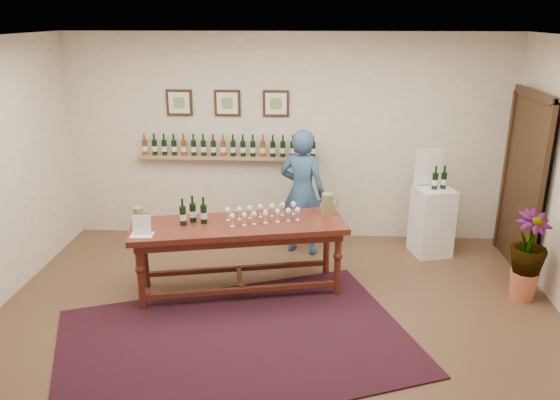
# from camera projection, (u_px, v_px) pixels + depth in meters

# --- Properties ---
(ground) EXTENTS (6.00, 6.00, 0.00)m
(ground) POSITION_uv_depth(u_px,v_px,m) (275.00, 329.00, 5.50)
(ground) COLOR brown
(ground) RESTS_ON ground
(room_shell) EXTENTS (6.00, 6.00, 6.00)m
(room_shell) POSITION_uv_depth(u_px,v_px,m) (454.00, 174.00, 6.77)
(room_shell) COLOR #F1E5CD
(room_shell) RESTS_ON ground
(rug) EXTENTS (3.88, 3.24, 0.02)m
(rug) POSITION_uv_depth(u_px,v_px,m) (236.00, 342.00, 5.27)
(rug) COLOR #48120C
(rug) RESTS_ON ground
(tasting_table) EXTENTS (2.45, 1.22, 0.83)m
(tasting_table) POSITION_uv_depth(u_px,v_px,m) (239.00, 234.00, 6.03)
(tasting_table) COLOR #471E11
(tasting_table) RESTS_ON ground
(table_glasses) EXTENTS (1.18, 0.64, 0.16)m
(table_glasses) POSITION_uv_depth(u_px,v_px,m) (263.00, 213.00, 6.05)
(table_glasses) COLOR white
(table_glasses) RESTS_ON tasting_table
(table_bottles) EXTENTS (0.29, 0.22, 0.28)m
(table_bottles) POSITION_uv_depth(u_px,v_px,m) (193.00, 211.00, 5.95)
(table_bottles) COLOR black
(table_bottles) RESTS_ON tasting_table
(pitcher_left) EXTENTS (0.16, 0.16, 0.20)m
(pitcher_left) POSITION_uv_depth(u_px,v_px,m) (138.00, 216.00, 5.91)
(pitcher_left) COLOR olive
(pitcher_left) RESTS_ON tasting_table
(pitcher_right) EXTENTS (0.19, 0.19, 0.24)m
(pitcher_right) POSITION_uv_depth(u_px,v_px,m) (327.00, 204.00, 6.22)
(pitcher_right) COLOR olive
(pitcher_right) RESTS_ON tasting_table
(menu_card) EXTENTS (0.24, 0.18, 0.21)m
(menu_card) POSITION_uv_depth(u_px,v_px,m) (142.00, 225.00, 5.65)
(menu_card) COLOR white
(menu_card) RESTS_ON tasting_table
(display_pedestal) EXTENTS (0.55, 0.55, 0.90)m
(display_pedestal) POSITION_uv_depth(u_px,v_px,m) (432.00, 221.00, 7.09)
(display_pedestal) COLOR white
(display_pedestal) RESTS_ON ground
(pedestal_bottles) EXTENTS (0.28, 0.14, 0.27)m
(pedestal_bottles) POSITION_uv_depth(u_px,v_px,m) (440.00, 178.00, 6.90)
(pedestal_bottles) COLOR black
(pedestal_bottles) RESTS_ON display_pedestal
(info_sign) EXTENTS (0.37, 0.12, 0.52)m
(info_sign) POSITION_uv_depth(u_px,v_px,m) (429.00, 166.00, 6.98)
(info_sign) COLOR white
(info_sign) RESTS_ON display_pedestal
(potted_plant) EXTENTS (0.57, 0.57, 0.89)m
(potted_plant) POSITION_uv_depth(u_px,v_px,m) (528.00, 256.00, 5.92)
(potted_plant) COLOR #C26040
(potted_plant) RESTS_ON ground
(person) EXTENTS (0.70, 0.56, 1.65)m
(person) POSITION_uv_depth(u_px,v_px,m) (302.00, 192.00, 7.03)
(person) COLOR #33517A
(person) RESTS_ON ground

